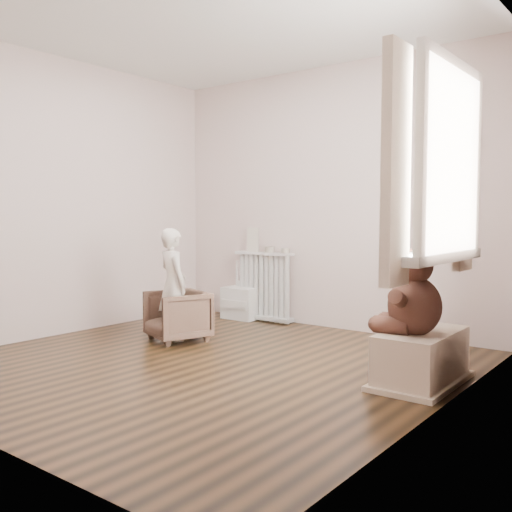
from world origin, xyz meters
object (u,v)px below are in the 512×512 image
Objects in this scene: plush_cat at (438,235)px; toy_bench at (421,354)px; radiator at (264,285)px; armchair at (177,316)px; child at (173,284)px; toy_vanity at (242,293)px; teddy_bear at (415,285)px.

toy_bench is at bearing 156.94° from plush_cat.
toy_bench is (2.21, -1.20, -0.19)m from radiator.
armchair is 0.50× the size of child.
teddy_bear is at bearing -27.13° from toy_vanity.
child is at bearing -79.25° from toy_vanity.
toy_vanity is 0.63× the size of child.
radiator is 2.56m from teddy_bear.
teddy_bear is at bearing 19.75° from armchair.
radiator is 1.48× the size of armchair.
teddy_bear is 2.03× the size of plush_cat.
armchair is at bearing -162.38° from plush_cat.
plush_cat is (2.62, -1.30, 0.72)m from toy_vanity.
teddy_bear reaches higher than armchair.
radiator is 0.98× the size of toy_bench.
toy_vanity is 2.80m from teddy_bear.
radiator reaches higher than toy_bench.
plush_cat is at bearing -26.30° from toy_vanity.
child is (0.24, -1.28, 0.24)m from toy_vanity.
plush_cat is (2.35, -1.33, 0.61)m from radiator.
radiator is at bearing 142.78° from teddy_bear.
teddy_bear is at bearing -99.84° from toy_bench.
radiator is at bearing -70.71° from child.
toy_bench is at bearing 22.18° from armchair.
child is at bearing -161.18° from plush_cat.
radiator is at bearing 151.51° from toy_bench.
plush_cat reaches higher than child.
armchair is 0.88× the size of teddy_bear.
teddy_bear reaches higher than toy_bench.
radiator reaches higher than armchair.
plush_cat is at bearing 19.02° from armchair.
plush_cat is (2.38, -0.02, 0.48)m from child.
toy_vanity reaches higher than armchair.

